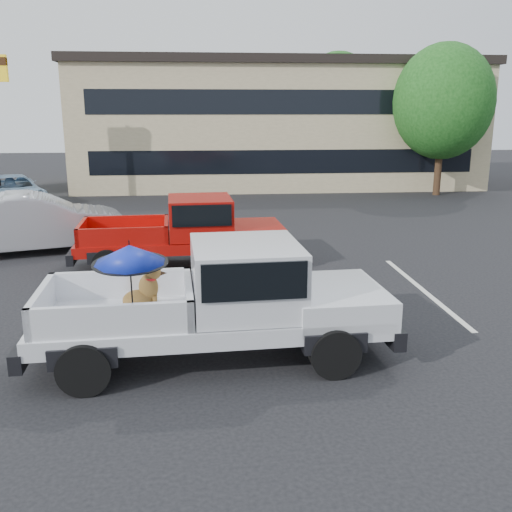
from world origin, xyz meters
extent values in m
plane|color=black|center=(0.00, 0.00, 0.00)|extent=(90.00, 90.00, 0.00)
cube|color=silver|center=(-3.00, 2.00, 0.00)|extent=(0.12, 5.00, 0.01)
cube|color=silver|center=(3.00, 2.00, 0.00)|extent=(0.12, 5.00, 0.01)
cube|color=tan|center=(2.00, 21.00, 3.00)|extent=(20.00, 8.00, 6.00)
cube|color=black|center=(2.00, 21.00, 6.10)|extent=(20.40, 8.40, 0.40)
cube|color=black|center=(2.00, 17.02, 1.50)|extent=(18.00, 0.08, 1.10)
cube|color=black|center=(2.00, 17.02, 4.20)|extent=(18.00, 0.08, 1.10)
cylinder|color=#332114|center=(9.00, 16.00, 1.36)|extent=(0.32, 0.32, 2.73)
ellipsoid|color=#154614|center=(9.00, 16.00, 4.22)|extent=(4.46, 4.46, 5.13)
cylinder|color=#332114|center=(6.00, 24.00, 1.43)|extent=(0.32, 0.32, 2.86)
ellipsoid|color=#154614|center=(6.00, 24.00, 4.42)|extent=(4.68, 4.68, 5.38)
cylinder|color=black|center=(-3.50, -2.17, 0.38)|extent=(0.77, 0.32, 0.76)
cylinder|color=black|center=(-3.60, -0.33, 0.38)|extent=(0.77, 0.32, 0.76)
cylinder|color=black|center=(0.10, -1.97, 0.38)|extent=(0.77, 0.32, 0.76)
cylinder|color=black|center=(-0.01, -0.13, 0.38)|extent=(0.77, 0.32, 0.76)
cube|color=white|center=(-1.70, -1.15, 0.67)|extent=(5.49, 2.22, 0.28)
cube|color=white|center=(0.29, -1.03, 0.88)|extent=(1.61, 2.00, 0.46)
cube|color=black|center=(1.04, -0.99, 0.50)|extent=(0.31, 1.97, 0.30)
cube|color=black|center=(-4.45, -1.30, 0.50)|extent=(0.29, 1.97, 0.28)
cube|color=white|center=(-1.15, -1.12, 1.35)|extent=(1.75, 1.93, 1.05)
cube|color=black|center=(-1.15, -1.12, 1.55)|extent=(1.61, 2.02, 0.55)
cube|color=black|center=(-3.15, -1.23, 0.73)|extent=(2.40, 1.97, 0.10)
cube|color=white|center=(-3.20, -0.36, 1.03)|extent=(2.30, 0.23, 0.50)
cube|color=white|center=(-3.10, -2.10, 1.03)|extent=(2.30, 0.23, 0.50)
cube|color=white|center=(-4.25, -1.29, 1.03)|extent=(0.20, 1.84, 0.50)
cube|color=white|center=(-2.05, -1.17, 1.03)|extent=(0.20, 1.84, 0.50)
ellipsoid|color=brown|center=(-2.86, -0.92, 0.94)|extent=(0.51, 0.43, 0.33)
cylinder|color=brown|center=(-2.59, -0.98, 0.90)|extent=(0.07, 0.07, 0.24)
cylinder|color=brown|center=(-2.60, -0.82, 0.90)|extent=(0.07, 0.07, 0.24)
ellipsoid|color=brown|center=(-2.69, -0.91, 1.15)|extent=(0.32, 0.29, 0.44)
cylinder|color=red|center=(-2.67, -0.91, 1.29)|extent=(0.21, 0.21, 0.04)
sphere|color=brown|center=(-2.60, -0.90, 1.39)|extent=(0.23, 0.23, 0.23)
cone|color=black|center=(-2.47, -0.89, 1.37)|extent=(0.17, 0.12, 0.11)
cone|color=black|center=(-2.62, -0.96, 1.51)|extent=(0.08, 0.08, 0.12)
cone|color=black|center=(-2.62, -0.84, 1.51)|extent=(0.08, 0.08, 0.12)
cylinder|color=brown|center=(-3.05, -0.93, 0.84)|extent=(0.29, 0.05, 0.10)
cylinder|color=black|center=(-2.87, -1.53, 1.31)|extent=(0.02, 0.10, 1.05)
cone|color=#1427B3|center=(-2.87, -1.53, 1.85)|extent=(1.10, 1.12, 0.36)
cylinder|color=black|center=(-2.87, -1.53, 2.01)|extent=(0.02, 0.02, 0.10)
cylinder|color=black|center=(-2.87, -1.53, 1.72)|extent=(1.10, 1.10, 0.09)
cylinder|color=black|center=(-4.09, 3.54, 0.36)|extent=(0.73, 0.30, 0.71)
cylinder|color=black|center=(-4.19, 5.26, 0.36)|extent=(0.73, 0.30, 0.71)
cylinder|color=black|center=(-0.73, 3.73, 0.36)|extent=(0.73, 0.30, 0.71)
cylinder|color=black|center=(-0.83, 5.45, 0.36)|extent=(0.73, 0.30, 0.71)
cube|color=#A80D09|center=(-2.41, 4.50, 0.63)|extent=(5.14, 2.09, 0.26)
cube|color=#A80D09|center=(-0.55, 4.61, 0.82)|extent=(1.51, 1.88, 0.43)
cube|color=black|center=(0.16, 4.65, 0.47)|extent=(0.29, 1.84, 0.28)
cube|color=black|center=(-4.98, 4.35, 0.47)|extent=(0.27, 1.84, 0.26)
cube|color=#A80D09|center=(-1.90, 4.53, 1.26)|extent=(1.64, 1.81, 0.98)
cube|color=black|center=(-1.90, 4.53, 1.45)|extent=(1.51, 1.89, 0.51)
cube|color=black|center=(-3.77, 4.42, 0.68)|extent=(2.25, 1.84, 0.09)
cube|color=#A80D09|center=(-3.82, 5.23, 0.96)|extent=(2.15, 0.22, 0.47)
cube|color=#A80D09|center=(-3.72, 3.61, 0.96)|extent=(2.15, 0.22, 0.47)
cube|color=#A80D09|center=(-4.80, 4.36, 0.96)|extent=(0.19, 1.73, 0.47)
cube|color=#A80D09|center=(-2.74, 4.48, 0.96)|extent=(0.19, 1.73, 0.47)
imported|color=#A6A8AE|center=(-6.49, 6.50, 0.82)|extent=(5.26, 3.06, 1.64)
imported|color=#81A3C0|center=(-9.46, 13.85, 0.66)|extent=(3.99, 5.26, 1.33)
camera|label=1|loc=(-1.76, -9.64, 3.88)|focal=40.00mm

